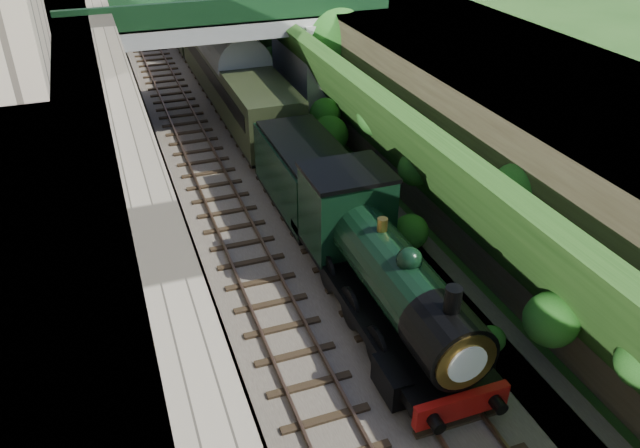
{
  "coord_description": "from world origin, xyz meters",
  "views": [
    {
      "loc": [
        -6.09,
        -8.74,
        13.18
      ],
      "look_at": [
        0.0,
        7.92,
        2.52
      ],
      "focal_mm": 35.0,
      "sensor_mm": 36.0,
      "label": 1
    }
  ],
  "objects_px": {
    "tender": "(306,179)",
    "tree": "(335,40)",
    "locomotive": "(382,271)",
    "road_bridge": "(233,50)"
  },
  "relations": [
    {
      "from": "locomotive",
      "to": "road_bridge",
      "type": "bearing_deg",
      "value": 90.79
    },
    {
      "from": "tender",
      "to": "tree",
      "type": "bearing_deg",
      "value": 62.06
    },
    {
      "from": "tree",
      "to": "tender",
      "type": "relative_size",
      "value": 1.1
    },
    {
      "from": "locomotive",
      "to": "tree",
      "type": "bearing_deg",
      "value": 73.82
    },
    {
      "from": "tree",
      "to": "locomotive",
      "type": "relative_size",
      "value": 0.65
    },
    {
      "from": "road_bridge",
      "to": "locomotive",
      "type": "relative_size",
      "value": 1.56
    },
    {
      "from": "road_bridge",
      "to": "tender",
      "type": "distance_m",
      "value": 11.35
    },
    {
      "from": "tree",
      "to": "tender",
      "type": "height_order",
      "value": "tree"
    },
    {
      "from": "locomotive",
      "to": "tender",
      "type": "distance_m",
      "value": 7.37
    },
    {
      "from": "tender",
      "to": "road_bridge",
      "type": "bearing_deg",
      "value": 91.32
    }
  ]
}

